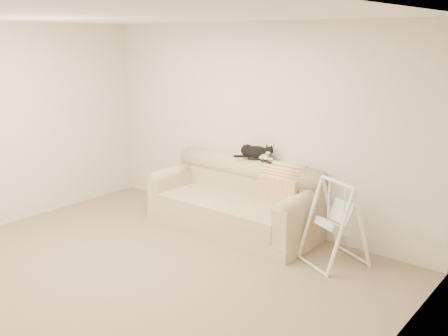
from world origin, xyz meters
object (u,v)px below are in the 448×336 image
(remote_b, at_px, (266,162))
(baby_swing, at_px, (336,222))
(sofa, at_px, (236,203))
(tuxedo_cat, at_px, (256,152))
(remote_a, at_px, (255,159))

(remote_b, xyz_separation_m, baby_swing, (1.13, -0.30, -0.44))
(sofa, bearing_deg, baby_swing, -4.06)
(remote_b, bearing_deg, tuxedo_cat, 168.81)
(remote_a, distance_m, tuxedo_cat, 0.09)
(remote_a, bearing_deg, tuxedo_cat, 39.96)
(tuxedo_cat, bearing_deg, baby_swing, -14.52)
(sofa, bearing_deg, tuxedo_cat, 60.47)
(tuxedo_cat, distance_m, baby_swing, 1.46)
(sofa, distance_m, remote_a, 0.62)
(remote_a, xyz_separation_m, remote_b, (0.20, -0.03, -0.00))
(sofa, relative_size, tuxedo_cat, 4.30)
(remote_a, height_order, remote_b, remote_a)
(sofa, relative_size, remote_b, 12.46)
(remote_a, bearing_deg, sofa, -118.77)
(remote_b, height_order, baby_swing, baby_swing)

